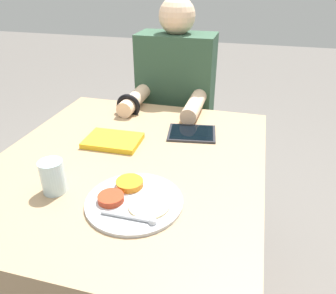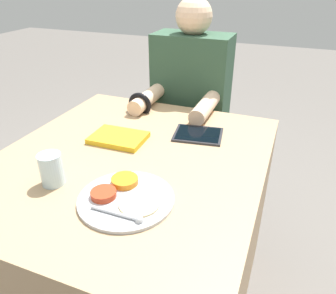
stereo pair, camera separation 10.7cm
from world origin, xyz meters
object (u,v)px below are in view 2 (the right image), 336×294
at_px(thali_tray, 125,197).
at_px(drinking_glass, 51,169).
at_px(red_notebook, 118,138).
at_px(tablet_device, 198,134).
at_px(person_diner, 189,128).

distance_m(thali_tray, drinking_glass, 0.24).
height_order(red_notebook, drinking_glass, drinking_glass).
bearing_deg(red_notebook, drinking_glass, -97.77).
height_order(thali_tray, red_notebook, thali_tray).
distance_m(tablet_device, person_diner, 0.50).
distance_m(thali_tray, tablet_device, 0.47).
height_order(person_diner, drinking_glass, person_diner).
xyz_separation_m(thali_tray, drinking_glass, (-0.24, -0.01, 0.04)).
bearing_deg(tablet_device, drinking_glass, -123.67).
bearing_deg(person_diner, red_notebook, -99.32).
height_order(thali_tray, person_diner, person_diner).
relative_size(thali_tray, drinking_glass, 2.72).
relative_size(tablet_device, person_diner, 0.17).
relative_size(red_notebook, tablet_device, 1.01).
relative_size(tablet_device, drinking_glass, 2.05).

